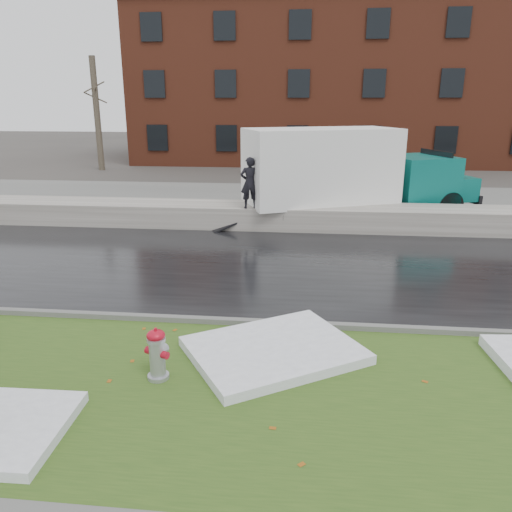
# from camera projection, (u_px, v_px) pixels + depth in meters

# --- Properties ---
(ground) EXTENTS (120.00, 120.00, 0.00)m
(ground) POSITION_uv_depth(u_px,v_px,m) (270.00, 354.00, 8.30)
(ground) COLOR #47423D
(ground) RESTS_ON ground
(verge) EXTENTS (60.00, 4.50, 0.04)m
(verge) POSITION_uv_depth(u_px,v_px,m) (264.00, 394.00, 7.11)
(verge) COLOR #2F4D19
(verge) RESTS_ON ground
(road) EXTENTS (60.00, 7.00, 0.03)m
(road) POSITION_uv_depth(u_px,v_px,m) (284.00, 267.00, 12.57)
(road) COLOR black
(road) RESTS_ON ground
(parking_lot) EXTENTS (60.00, 9.00, 0.03)m
(parking_lot) POSITION_uv_depth(u_px,v_px,m) (295.00, 202.00, 20.64)
(parking_lot) COLOR slate
(parking_lot) RESTS_ON ground
(curb) EXTENTS (60.00, 0.15, 0.14)m
(curb) POSITION_uv_depth(u_px,v_px,m) (275.00, 324.00, 9.23)
(curb) COLOR slate
(curb) RESTS_ON ground
(snowbank) EXTENTS (60.00, 1.60, 0.75)m
(snowbank) POSITION_uv_depth(u_px,v_px,m) (291.00, 216.00, 16.45)
(snowbank) COLOR #B6B0A7
(snowbank) RESTS_ON ground
(brick_building) EXTENTS (26.00, 12.00, 10.00)m
(brick_building) POSITION_uv_depth(u_px,v_px,m) (332.00, 86.00, 35.09)
(brick_building) COLOR brown
(brick_building) RESTS_ON ground
(bg_tree_left) EXTENTS (1.40, 1.62, 6.50)m
(bg_tree_left) POSITION_uv_depth(u_px,v_px,m) (97.00, 113.00, 29.39)
(bg_tree_left) COLOR brown
(bg_tree_left) RESTS_ON ground
(bg_tree_center) EXTENTS (1.40, 1.62, 6.50)m
(bg_tree_center) POSITION_uv_depth(u_px,v_px,m) (210.00, 112.00, 32.59)
(bg_tree_center) COLOR brown
(bg_tree_center) RESTS_ON ground
(fire_hydrant) EXTENTS (0.41, 0.39, 0.82)m
(fire_hydrant) POSITION_uv_depth(u_px,v_px,m) (157.00, 352.00, 7.36)
(fire_hydrant) COLOR #9DA0A4
(fire_hydrant) RESTS_ON verge
(box_truck) EXTENTS (9.38, 5.06, 3.17)m
(box_truck) POSITION_uv_depth(u_px,v_px,m) (348.00, 173.00, 17.04)
(box_truck) COLOR black
(box_truck) RESTS_ON ground
(worker) EXTENTS (0.66, 0.52, 1.62)m
(worker) POSITION_uv_depth(u_px,v_px,m) (250.00, 183.00, 15.65)
(worker) COLOR black
(worker) RESTS_ON snowbank
(snow_patch_near) EXTENTS (3.27, 3.08, 0.16)m
(snow_patch_near) POSITION_uv_depth(u_px,v_px,m) (274.00, 350.00, 8.16)
(snow_patch_near) COLOR white
(snow_patch_near) RESTS_ON verge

